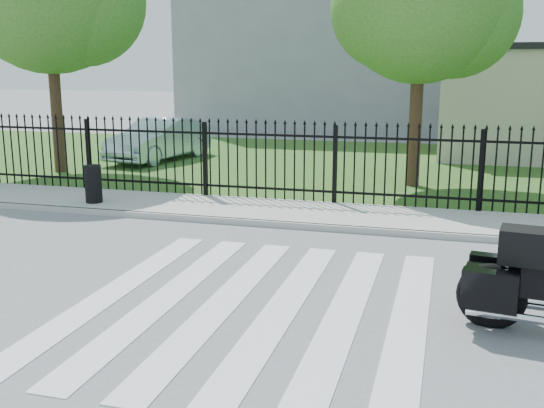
# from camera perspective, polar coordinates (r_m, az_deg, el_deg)

# --- Properties ---
(ground) EXTENTS (120.00, 120.00, 0.00)m
(ground) POSITION_cam_1_polar(r_m,az_deg,el_deg) (8.39, -1.75, -9.08)
(ground) COLOR slate
(ground) RESTS_ON ground
(crosswalk) EXTENTS (5.00, 5.50, 0.01)m
(crosswalk) POSITION_cam_1_polar(r_m,az_deg,el_deg) (8.39, -1.75, -9.04)
(crosswalk) COLOR silver
(crosswalk) RESTS_ON ground
(sidewalk) EXTENTS (40.00, 2.00, 0.12)m
(sidewalk) POSITION_cam_1_polar(r_m,az_deg,el_deg) (13.02, 4.81, -1.00)
(sidewalk) COLOR #ADAAA3
(sidewalk) RESTS_ON ground
(curb) EXTENTS (40.00, 0.12, 0.12)m
(curb) POSITION_cam_1_polar(r_m,az_deg,el_deg) (12.07, 3.91, -2.06)
(curb) COLOR #ADAAA3
(curb) RESTS_ON ground
(grass_strip) EXTENTS (40.00, 12.00, 0.02)m
(grass_strip) POSITION_cam_1_polar(r_m,az_deg,el_deg) (19.83, 8.65, 3.41)
(grass_strip) COLOR #29511B
(grass_strip) RESTS_ON ground
(iron_fence) EXTENTS (26.00, 0.04, 1.80)m
(iron_fence) POSITION_cam_1_polar(r_m,az_deg,el_deg) (13.82, 5.66, 3.33)
(iron_fence) COLOR black
(iron_fence) RESTS_ON ground
(building_tall) EXTENTS (15.00, 10.00, 12.00)m
(building_tall) POSITION_cam_1_polar(r_m,az_deg,el_deg) (34.00, 6.82, 17.30)
(building_tall) COLOR #93979B
(building_tall) RESTS_ON ground
(parked_car) EXTENTS (2.16, 4.28, 1.34)m
(parked_car) POSITION_cam_1_polar(r_m,az_deg,el_deg) (20.92, -10.10, 5.71)
(parked_car) COLOR #A7C4D2
(parked_car) RESTS_ON grass_strip
(litter_bin) EXTENTS (0.44, 0.44, 0.82)m
(litter_bin) POSITION_cam_1_polar(r_m,az_deg,el_deg) (14.36, -15.73, 1.75)
(litter_bin) COLOR black
(litter_bin) RESTS_ON sidewalk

